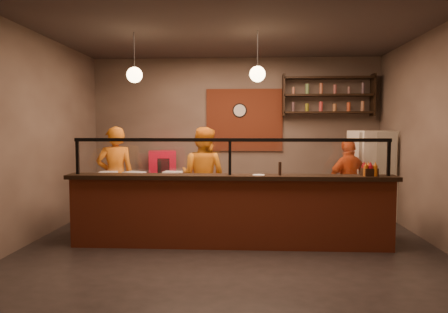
# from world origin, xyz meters

# --- Properties ---
(floor) EXTENTS (6.00, 6.00, 0.00)m
(floor) POSITION_xyz_m (0.00, 0.00, 0.00)
(floor) COLOR black
(floor) RESTS_ON ground
(ceiling) EXTENTS (6.00, 6.00, 0.00)m
(ceiling) POSITION_xyz_m (0.00, 0.00, 3.20)
(ceiling) COLOR #3D332F
(ceiling) RESTS_ON wall_back
(wall_back) EXTENTS (6.00, 0.00, 6.00)m
(wall_back) POSITION_xyz_m (0.00, 2.50, 1.60)
(wall_back) COLOR #726154
(wall_back) RESTS_ON floor
(wall_left) EXTENTS (0.00, 5.00, 5.00)m
(wall_left) POSITION_xyz_m (-3.00, 0.00, 1.60)
(wall_left) COLOR #726154
(wall_left) RESTS_ON floor
(wall_right) EXTENTS (0.00, 5.00, 5.00)m
(wall_right) POSITION_xyz_m (3.00, 0.00, 1.60)
(wall_right) COLOR #726154
(wall_right) RESTS_ON floor
(wall_front) EXTENTS (6.00, 0.00, 6.00)m
(wall_front) POSITION_xyz_m (0.00, -2.50, 1.60)
(wall_front) COLOR #726154
(wall_front) RESTS_ON floor
(brick_patch) EXTENTS (1.60, 0.04, 1.30)m
(brick_patch) POSITION_xyz_m (0.20, 2.47, 1.90)
(brick_patch) COLOR #983D21
(brick_patch) RESTS_ON wall_back
(service_counter) EXTENTS (4.60, 0.25, 1.00)m
(service_counter) POSITION_xyz_m (0.00, -0.30, 0.50)
(service_counter) COLOR #983D21
(service_counter) RESTS_ON floor
(counter_ledge) EXTENTS (4.70, 0.37, 0.06)m
(counter_ledge) POSITION_xyz_m (0.00, -0.30, 1.03)
(counter_ledge) COLOR black
(counter_ledge) RESTS_ON service_counter
(worktop_cabinet) EXTENTS (4.60, 0.75, 0.85)m
(worktop_cabinet) POSITION_xyz_m (0.00, 0.20, 0.42)
(worktop_cabinet) COLOR gray
(worktop_cabinet) RESTS_ON floor
(worktop) EXTENTS (4.60, 0.75, 0.05)m
(worktop) POSITION_xyz_m (0.00, 0.20, 0.88)
(worktop) COLOR beige
(worktop) RESTS_ON worktop_cabinet
(sneeze_guard) EXTENTS (4.50, 0.05, 0.52)m
(sneeze_guard) POSITION_xyz_m (0.00, -0.30, 1.37)
(sneeze_guard) COLOR white
(sneeze_guard) RESTS_ON counter_ledge
(wall_shelving) EXTENTS (1.84, 0.28, 0.85)m
(wall_shelving) POSITION_xyz_m (1.90, 2.32, 2.40)
(wall_shelving) COLOR black
(wall_shelving) RESTS_ON wall_back
(wall_clock) EXTENTS (0.30, 0.04, 0.30)m
(wall_clock) POSITION_xyz_m (0.10, 2.46, 2.10)
(wall_clock) COLOR black
(wall_clock) RESTS_ON wall_back
(pendant_left) EXTENTS (0.24, 0.24, 0.77)m
(pendant_left) POSITION_xyz_m (-1.50, 0.20, 2.55)
(pendant_left) COLOR black
(pendant_left) RESTS_ON ceiling
(pendant_right) EXTENTS (0.24, 0.24, 0.77)m
(pendant_right) POSITION_xyz_m (0.40, 0.20, 2.55)
(pendant_right) COLOR black
(pendant_right) RESTS_ON ceiling
(cook_left) EXTENTS (0.75, 0.62, 1.76)m
(cook_left) POSITION_xyz_m (-2.05, 0.86, 0.88)
(cook_left) COLOR #C46312
(cook_left) RESTS_ON floor
(cook_mid) EXTENTS (1.02, 0.91, 1.75)m
(cook_mid) POSITION_xyz_m (-0.53, 1.07, 0.87)
(cook_mid) COLOR orange
(cook_mid) RESTS_ON floor
(cook_right) EXTENTS (0.98, 0.69, 1.54)m
(cook_right) POSITION_xyz_m (2.05, 1.14, 0.77)
(cook_right) COLOR #CA4313
(cook_right) RESTS_ON floor
(fridge) EXTENTS (0.83, 0.80, 1.68)m
(fridge) POSITION_xyz_m (2.60, 1.64, 0.84)
(fridge) COLOR beige
(fridge) RESTS_ON floor
(red_cooler) EXTENTS (0.63, 0.59, 1.27)m
(red_cooler) POSITION_xyz_m (-1.48, 2.15, 0.63)
(red_cooler) COLOR red
(red_cooler) RESTS_ON floor
(pizza_dough) EXTENTS (0.56, 0.56, 0.01)m
(pizza_dough) POSITION_xyz_m (-0.34, 0.14, 0.91)
(pizza_dough) COLOR beige
(pizza_dough) RESTS_ON worktop
(prep_tub_a) EXTENTS (0.31, 0.26, 0.14)m
(prep_tub_a) POSITION_xyz_m (-1.97, 0.26, 0.97)
(prep_tub_a) COLOR white
(prep_tub_a) RESTS_ON worktop
(prep_tub_b) EXTENTS (0.30, 0.25, 0.14)m
(prep_tub_b) POSITION_xyz_m (-0.94, 0.32, 0.97)
(prep_tub_b) COLOR silver
(prep_tub_b) RESTS_ON worktop
(prep_tub_c) EXTENTS (0.36, 0.34, 0.15)m
(prep_tub_c) POSITION_xyz_m (-1.52, 0.15, 0.97)
(prep_tub_c) COLOR silver
(prep_tub_c) RESTS_ON worktop
(rolling_pin) EXTENTS (0.36, 0.10, 0.06)m
(rolling_pin) POSITION_xyz_m (-1.64, 0.14, 0.93)
(rolling_pin) COLOR yellow
(rolling_pin) RESTS_ON worktop
(condiment_caddy) EXTENTS (0.22, 0.19, 0.11)m
(condiment_caddy) POSITION_xyz_m (1.96, -0.31, 1.11)
(condiment_caddy) COLOR black
(condiment_caddy) RESTS_ON counter_ledge
(pepper_mill) EXTENTS (0.05, 0.05, 0.19)m
(pepper_mill) POSITION_xyz_m (0.71, -0.30, 1.15)
(pepper_mill) COLOR black
(pepper_mill) RESTS_ON counter_ledge
(small_plate) EXTENTS (0.19, 0.19, 0.01)m
(small_plate) POSITION_xyz_m (0.41, -0.35, 1.07)
(small_plate) COLOR silver
(small_plate) RESTS_ON counter_ledge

